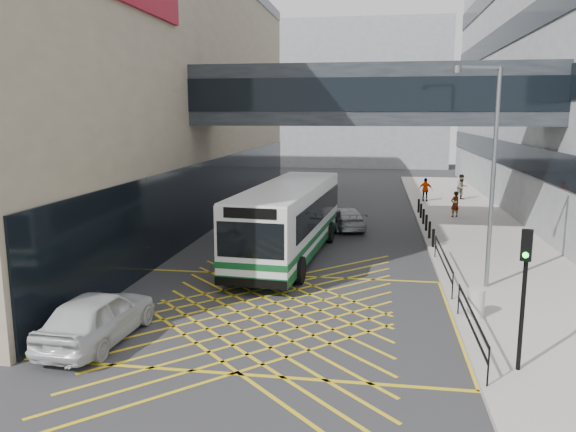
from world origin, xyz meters
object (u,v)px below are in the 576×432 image
at_px(bus, 289,219).
at_px(pedestrian_b, 462,187).
at_px(traffic_light, 524,280).
at_px(car_silver, 345,218).
at_px(car_dark, 328,221).
at_px(car_white, 98,316).
at_px(street_lamp, 489,165).
at_px(pedestrian_a, 455,204).
at_px(pedestrian_c, 426,190).
at_px(litter_bin, 476,303).

height_order(bus, pedestrian_b, bus).
height_order(traffic_light, pedestrian_b, traffic_light).
bearing_deg(car_silver, car_dark, 33.16).
height_order(bus, car_white, bus).
bearing_deg(traffic_light, bus, 143.53).
xyz_separation_m(car_silver, street_lamp, (5.72, -10.89, 4.09)).
bearing_deg(car_white, pedestrian_a, -117.44).
xyz_separation_m(pedestrian_a, pedestrian_c, (-1.30, 6.41, 0.05)).
xyz_separation_m(car_silver, traffic_light, (5.34, -18.11, 1.89)).
height_order(car_dark, street_lamp, street_lamp).
xyz_separation_m(car_white, pedestrian_c, (11.59, 28.18, 0.24)).
bearing_deg(car_dark, bus, 95.75).
xyz_separation_m(street_lamp, litter_bin, (-0.78, -3.36, -4.14)).
height_order(street_lamp, pedestrian_b, street_lamp).
height_order(car_dark, pedestrian_a, pedestrian_a).
distance_m(car_white, pedestrian_b, 32.76).
xyz_separation_m(litter_bin, pedestrian_a, (1.73, 18.38, 0.35)).
bearing_deg(pedestrian_a, car_dark, 5.19).
height_order(bus, car_silver, bus).
bearing_deg(bus, traffic_light, -51.49).
bearing_deg(car_white, car_silver, -106.23).
xyz_separation_m(pedestrian_a, pedestrian_b, (1.49, 7.67, 0.14)).
bearing_deg(street_lamp, car_silver, 100.37).
distance_m(car_dark, car_silver, 1.41).
bearing_deg(street_lamp, car_white, -167.91).
xyz_separation_m(bus, pedestrian_b, (10.39, 18.72, -0.70)).
bearing_deg(pedestrian_a, pedestrian_c, -107.66).
distance_m(pedestrian_a, pedestrian_c, 6.54).
bearing_deg(pedestrian_c, car_dark, 69.66).
bearing_deg(traffic_light, pedestrian_b, 104.06).
height_order(traffic_light, pedestrian_c, traffic_light).
bearing_deg(pedestrian_c, car_white, 75.82).
height_order(street_lamp, pedestrian_c, street_lamp).
relative_size(car_silver, traffic_light, 1.16).
relative_size(car_silver, pedestrian_c, 2.47).
bearing_deg(car_white, pedestrian_c, -109.16).
xyz_separation_m(litter_bin, pedestrian_b, (3.22, 26.05, 0.50)).
bearing_deg(car_dark, pedestrian_a, -127.46).
relative_size(bus, car_dark, 3.02).
distance_m(litter_bin, pedestrian_b, 26.26).
xyz_separation_m(street_lamp, pedestrian_c, (-0.35, 21.44, -3.73)).
relative_size(pedestrian_a, pedestrian_c, 0.94).
bearing_deg(car_silver, car_white, 55.18).
xyz_separation_m(car_dark, litter_bin, (5.88, -13.19, -0.02)).
bearing_deg(car_white, litter_bin, -159.95).
height_order(traffic_light, street_lamp, street_lamp).
xyz_separation_m(car_white, car_dark, (5.28, 16.57, -0.15)).
distance_m(car_dark, traffic_light, 18.27).
distance_m(street_lamp, pedestrian_a, 15.52).
height_order(bus, pedestrian_a, bus).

